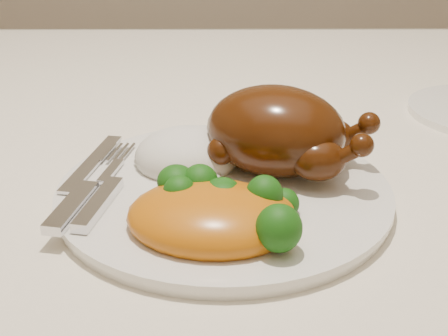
{
  "coord_description": "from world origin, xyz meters",
  "views": [
    {
      "loc": [
        0.05,
        -0.7,
        1.05
      ],
      "look_at": [
        0.05,
        -0.18,
        0.8
      ],
      "focal_mm": 50.0,
      "sensor_mm": 36.0,
      "label": 1
    }
  ],
  "objects": [
    {
      "name": "tablecloth",
      "position": [
        0.0,
        0.0,
        0.74
      ],
      "size": [
        1.73,
        1.03,
        0.18
      ],
      "color": "silver",
      "rests_on": "dining_table"
    },
    {
      "name": "rice_mound",
      "position": [
        0.01,
        -0.13,
        0.79
      ],
      "size": [
        0.11,
        0.1,
        0.06
      ],
      "rotation": [
        0.0,
        0.0,
        0.09
      ],
      "color": "white",
      "rests_on": "dinner_plate"
    },
    {
      "name": "mac_and_cheese",
      "position": [
        0.04,
        -0.25,
        0.79
      ],
      "size": [
        0.16,
        0.13,
        0.06
      ],
      "rotation": [
        0.0,
        0.0,
        -0.14
      ],
      "color": "#CD650D",
      "rests_on": "dinner_plate"
    },
    {
      "name": "dining_table",
      "position": [
        0.0,
        0.0,
        0.67
      ],
      "size": [
        1.6,
        0.9,
        0.76
      ],
      "color": "brown",
      "rests_on": "floor"
    },
    {
      "name": "cutlery",
      "position": [
        -0.07,
        -0.2,
        0.79
      ],
      "size": [
        0.06,
        0.2,
        0.01
      ],
      "rotation": [
        0.0,
        0.0,
        -0.2
      ],
      "color": "silver",
      "rests_on": "dinner_plate"
    },
    {
      "name": "roast_chicken",
      "position": [
        0.1,
        -0.15,
        0.82
      ],
      "size": [
        0.18,
        0.14,
        0.09
      ],
      "rotation": [
        0.0,
        0.0,
        -0.33
      ],
      "color": "#411A06",
      "rests_on": "dinner_plate"
    },
    {
      "name": "dinner_plate",
      "position": [
        0.05,
        -0.18,
        0.77
      ],
      "size": [
        0.39,
        0.39,
        0.01
      ],
      "primitive_type": "cylinder",
      "rotation": [
        0.0,
        0.0,
        0.3
      ],
      "color": "white",
      "rests_on": "tablecloth"
    }
  ]
}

